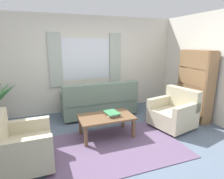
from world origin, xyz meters
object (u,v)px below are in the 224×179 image
couch (99,102)px  book_stack_on_table (112,113)px  armchair_left (20,147)px  armchair_right (174,112)px  coffee_table (106,119)px  bookshelf (195,85)px

couch → book_stack_on_table: couch is taller
armchair_left → book_stack_on_table: size_ratio=2.43×
armchair_right → coffee_table: 1.59m
coffee_table → armchair_right: bearing=-4.2°
book_stack_on_table → bookshelf: bearing=3.2°
armchair_left → coffee_table: (1.55, 0.50, 0.03)m
couch → coffee_table: (-0.19, -1.14, 0.01)m
armchair_left → book_stack_on_table: bearing=-74.0°
bookshelf → coffee_table: bearing=93.4°
couch → armchair_left: bearing=43.4°
couch → book_stack_on_table: size_ratio=5.25×
armchair_left → bookshelf: size_ratio=0.51×
couch → coffee_table: size_ratio=1.73×
book_stack_on_table → bookshelf: size_ratio=0.21×
armchair_right → bookshelf: (0.78, 0.26, 0.53)m
armchair_right → bookshelf: size_ratio=0.59×
armchair_right → book_stack_on_table: armchair_right is taller
book_stack_on_table → armchair_left: bearing=-162.9°
couch → bookshelf: bookshelf is taller
armchair_left → book_stack_on_table: armchair_left is taller
armchair_left → bookshelf: bearing=-81.9°
coffee_table → book_stack_on_table: 0.15m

